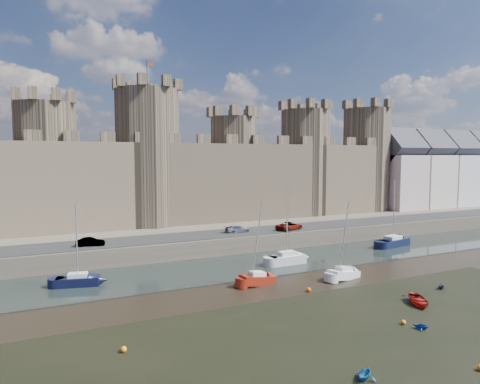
# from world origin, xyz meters

# --- Properties ---
(ground) EXTENTS (160.00, 160.00, 0.00)m
(ground) POSITION_xyz_m (0.00, 0.00, 0.00)
(ground) COLOR black
(ground) RESTS_ON ground
(water_channel) EXTENTS (160.00, 12.00, 0.08)m
(water_channel) POSITION_xyz_m (0.00, 24.00, 0.04)
(water_channel) COLOR black
(water_channel) RESTS_ON ground
(quay) EXTENTS (160.00, 60.00, 2.50)m
(quay) POSITION_xyz_m (0.00, 60.00, 1.25)
(quay) COLOR #4C443A
(quay) RESTS_ON ground
(road) EXTENTS (160.00, 7.00, 0.10)m
(road) POSITION_xyz_m (0.00, 34.00, 2.55)
(road) COLOR black
(road) RESTS_ON quay
(castle) EXTENTS (108.50, 11.00, 29.00)m
(castle) POSITION_xyz_m (-0.64, 48.00, 11.67)
(castle) COLOR #42382B
(castle) RESTS_ON quay
(townhouses) EXTENTS (35.50, 9.05, 18.13)m
(townhouses) POSITION_xyz_m (71.50, 46.00, 10.59)
(townhouses) COLOR beige
(townhouses) RESTS_ON quay
(car_1) EXTENTS (3.80, 1.96, 1.19)m
(car_1) POSITION_xyz_m (-9.36, 32.87, 3.10)
(car_1) COLOR gray
(car_1) RESTS_ON quay
(car_2) EXTENTS (3.98, 1.65, 1.15)m
(car_2) POSITION_xyz_m (12.33, 33.95, 3.08)
(car_2) COLOR gray
(car_2) RESTS_ON quay
(car_3) EXTENTS (5.28, 3.57, 1.34)m
(car_3) POSITION_xyz_m (20.76, 32.36, 3.17)
(car_3) COLOR gray
(car_3) RESTS_ON quay
(sailboat_1) EXTENTS (4.79, 2.72, 9.03)m
(sailboat_1) POSITION_xyz_m (-11.67, 23.89, 0.74)
(sailboat_1) COLOR black
(sailboat_1) RESTS_ON ground
(sailboat_2) EXTENTS (5.01, 2.02, 10.75)m
(sailboat_2) POSITION_xyz_m (14.12, 22.30, 0.85)
(sailboat_2) COLOR silver
(sailboat_2) RESTS_ON ground
(sailboat_3) EXTENTS (6.31, 3.39, 10.48)m
(sailboat_3) POSITION_xyz_m (35.29, 24.83, 0.81)
(sailboat_3) COLOR black
(sailboat_3) RESTS_ON ground
(sailboat_4) EXTENTS (4.16, 2.00, 9.38)m
(sailboat_4) POSITION_xyz_m (6.47, 16.10, 0.70)
(sailboat_4) COLOR maroon
(sailboat_4) RESTS_ON ground
(sailboat_5) EXTENTS (4.45, 2.47, 9.06)m
(sailboat_5) POSITION_xyz_m (16.66, 13.83, 0.67)
(sailboat_5) COLOR silver
(sailboat_5) RESTS_ON ground
(dinghy_1) EXTENTS (2.05, 1.95, 0.85)m
(dinghy_1) POSITION_xyz_m (3.29, -4.89, 0.42)
(dinghy_1) COLOR #155895
(dinghy_1) RESTS_ON ground
(dinghy_4) EXTENTS (3.74, 4.17, 0.71)m
(dinghy_4) POSITION_xyz_m (17.51, 3.68, 0.36)
(dinghy_4) COLOR maroon
(dinghy_4) RESTS_ON ground
(dinghy_5) EXTENTS (1.64, 1.70, 0.68)m
(dinghy_5) POSITION_xyz_m (13.02, -0.67, 0.34)
(dinghy_5) COLOR navy
(dinghy_5) RESTS_ON ground
(dinghy_7) EXTENTS (1.41, 1.30, 0.61)m
(dinghy_7) POSITION_xyz_m (23.58, 6.14, 0.31)
(dinghy_7) COLOR black
(dinghy_7) RESTS_ON ground
(buoy_1) EXTENTS (0.46, 0.46, 0.46)m
(buoy_1) POSITION_xyz_m (-9.99, 5.59, 0.23)
(buoy_1) COLOR orange
(buoy_1) RESTS_ON ground
(buoy_3) EXTENTS (0.49, 0.49, 0.49)m
(buoy_3) POSITION_xyz_m (10.16, 11.46, 0.25)
(buoy_3) COLOR #E3490A
(buoy_3) RESTS_ON ground
(buoy_5) EXTENTS (0.42, 0.42, 0.42)m
(buoy_5) POSITION_xyz_m (12.45, 0.69, 0.21)
(buoy_5) COLOR orange
(buoy_5) RESTS_ON ground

